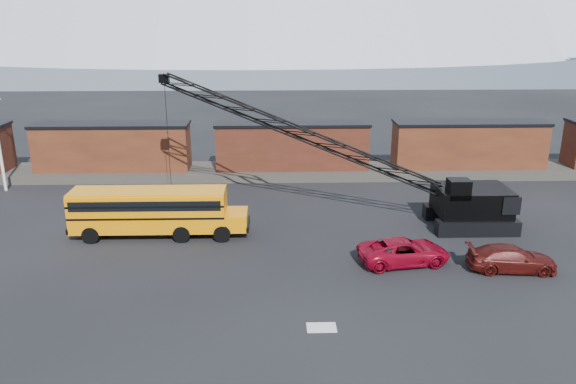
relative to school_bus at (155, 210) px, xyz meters
name	(u,v)px	position (x,y,z in m)	size (l,w,h in m)	color
ground	(306,288)	(9.51, -7.68, -1.79)	(160.00, 160.00, 0.00)	black
gravel_berm	(292,171)	(9.51, 14.32, -1.44)	(120.00, 5.00, 0.70)	#47423B
boxcar_west_near	(113,147)	(-6.49, 14.32, 0.97)	(13.70, 3.10, 4.17)	#421D13
boxcar_mid	(292,145)	(9.51, 14.32, 0.97)	(13.70, 3.10, 4.17)	#552118
boxcar_east_near	(469,144)	(25.51, 14.32, 0.97)	(13.70, 3.10, 4.17)	#421D13
snow_patch	(322,327)	(10.01, -11.68, -1.78)	(1.40, 0.90, 0.02)	silver
school_bus	(155,210)	(0.00, 0.00, 0.00)	(11.65, 2.65, 3.19)	orange
red_pickup	(404,251)	(15.45, -4.67, -1.05)	(2.48, 5.38, 1.49)	maroon
maroon_suv	(512,258)	(21.42, -5.78, -1.07)	(2.03, 4.99, 1.45)	#470F0C
crawler_crane	(311,138)	(10.41, 3.16, 4.11)	(24.40, 6.54, 10.26)	black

